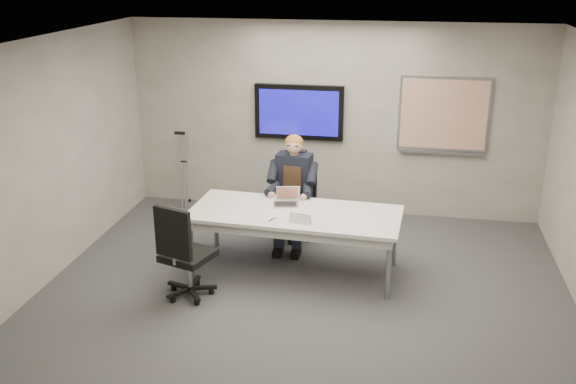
% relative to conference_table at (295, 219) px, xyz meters
% --- Properties ---
extents(floor, '(6.00, 6.00, 0.02)m').
position_rel_conference_table_xyz_m(floor, '(0.20, -0.90, -0.68)').
color(floor, '#3C3C3F').
rests_on(floor, ground).
extents(ceiling, '(6.00, 6.00, 0.02)m').
position_rel_conference_table_xyz_m(ceiling, '(0.20, -0.90, 2.12)').
color(ceiling, silver).
rests_on(ceiling, wall_back).
extents(wall_back, '(6.00, 0.02, 2.80)m').
position_rel_conference_table_xyz_m(wall_back, '(0.20, 2.10, 0.72)').
color(wall_back, gray).
rests_on(wall_back, ground).
extents(wall_front, '(6.00, 0.02, 2.80)m').
position_rel_conference_table_xyz_m(wall_front, '(0.20, -3.90, 0.72)').
color(wall_front, gray).
rests_on(wall_front, ground).
extents(wall_left, '(0.02, 6.00, 2.80)m').
position_rel_conference_table_xyz_m(wall_left, '(-2.80, -0.90, 0.72)').
color(wall_left, gray).
rests_on(wall_left, ground).
extents(conference_table, '(2.55, 1.17, 0.77)m').
position_rel_conference_table_xyz_m(conference_table, '(0.00, 0.00, 0.00)').
color(conference_table, white).
rests_on(conference_table, ground).
extents(tv_display, '(1.30, 0.09, 0.80)m').
position_rel_conference_table_xyz_m(tv_display, '(-0.30, 2.05, 0.82)').
color(tv_display, black).
rests_on(tv_display, wall_back).
extents(whiteboard, '(1.25, 0.08, 1.10)m').
position_rel_conference_table_xyz_m(whiteboard, '(1.75, 2.07, 0.85)').
color(whiteboard, '#95989D').
rests_on(whiteboard, wall_back).
extents(office_chair_far, '(0.64, 0.64, 1.03)m').
position_rel_conference_table_xyz_m(office_chair_far, '(-0.15, 0.99, -0.36)').
color(office_chair_far, black).
rests_on(office_chair_far, ground).
extents(office_chair_near, '(0.68, 0.68, 1.13)m').
position_rel_conference_table_xyz_m(office_chair_near, '(-1.07, -0.87, -0.33)').
color(office_chair_near, black).
rests_on(office_chair_near, ground).
extents(seated_person, '(0.48, 0.82, 1.47)m').
position_rel_conference_table_xyz_m(seated_person, '(-0.17, 0.73, -0.09)').
color(seated_person, '#202335').
rests_on(seated_person, office_chair_far).
extents(crutch, '(0.35, 0.64, 1.29)m').
position_rel_conference_table_xyz_m(crutch, '(-2.03, 1.89, -0.06)').
color(crutch, '#A3A6AB').
rests_on(crutch, ground).
extents(laptop, '(0.33, 0.33, 0.21)m').
position_rel_conference_table_xyz_m(laptop, '(-0.15, 0.25, 0.14)').
color(laptop, '#A6A6A9').
rests_on(laptop, conference_table).
extents(name_tent, '(0.27, 0.13, 0.10)m').
position_rel_conference_table_xyz_m(name_tent, '(0.11, -0.31, 0.14)').
color(name_tent, silver).
rests_on(name_tent, conference_table).
extents(pen, '(0.06, 0.14, 0.01)m').
position_rel_conference_table_xyz_m(pen, '(-0.22, -0.29, 0.09)').
color(pen, black).
rests_on(pen, conference_table).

